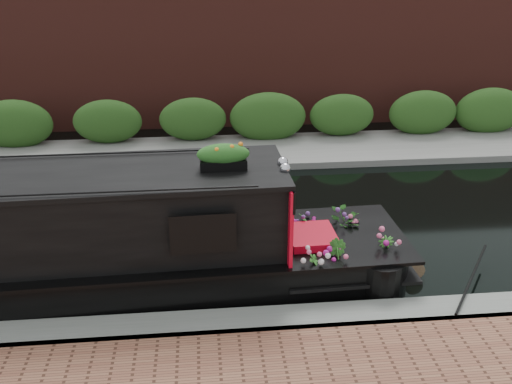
{
  "coord_description": "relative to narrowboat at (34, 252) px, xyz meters",
  "views": [
    {
      "loc": [
        0.45,
        -10.04,
        5.27
      ],
      "look_at": [
        1.37,
        -0.6,
        1.05
      ],
      "focal_mm": 40.0,
      "sensor_mm": 36.0,
      "label": 1
    }
  ],
  "objects": [
    {
      "name": "far_bank_path",
      "position": [
        2.25,
        6.19,
        -0.79
      ],
      "size": [
        40.0,
        2.4,
        0.34
      ],
      "primitive_type": "cube",
      "color": "slate",
      "rests_on": "ground"
    },
    {
      "name": "far_hedge",
      "position": [
        2.25,
        7.09,
        -0.79
      ],
      "size": [
        40.0,
        1.1,
        2.8
      ],
      "primitive_type": "cube",
      "color": "#254C19",
      "rests_on": "ground"
    },
    {
      "name": "ground",
      "position": [
        2.25,
        1.99,
        -0.79
      ],
      "size": [
        80.0,
        80.0,
        0.0
      ],
      "primitive_type": "plane",
      "color": "black",
      "rests_on": "ground"
    },
    {
      "name": "narrowboat",
      "position": [
        0.0,
        0.0,
        0.0
      ],
      "size": [
        11.44,
        2.35,
        2.68
      ],
      "rotation": [
        0.0,
        0.0,
        0.03
      ],
      "color": "black",
      "rests_on": "ground"
    },
    {
      "name": "rope_fender",
      "position": [
        6.18,
        -0.0,
        -0.64
      ],
      "size": [
        0.31,
        0.32,
        0.31
      ],
      "primitive_type": "cylinder",
      "rotation": [
        1.57,
        0.0,
        0.0
      ],
      "color": "brown",
      "rests_on": "ground"
    },
    {
      "name": "near_bank_coping",
      "position": [
        2.25,
        -1.31,
        -0.79
      ],
      "size": [
        40.0,
        0.6,
        0.5
      ],
      "primitive_type": "cube",
      "color": "slate",
      "rests_on": "ground"
    },
    {
      "name": "far_brick_wall",
      "position": [
        2.25,
        9.19,
        -0.79
      ],
      "size": [
        40.0,
        1.0,
        8.0
      ],
      "primitive_type": "cube",
      "color": "#55231C",
      "rests_on": "ground"
    }
  ]
}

